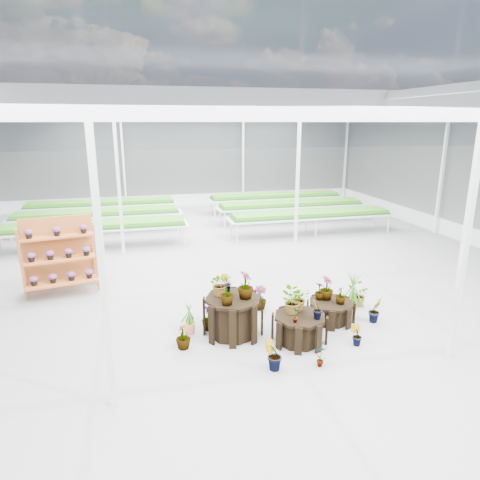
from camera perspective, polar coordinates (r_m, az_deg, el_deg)
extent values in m
plane|color=gray|center=(11.09, 0.16, -6.79)|extent=(24.00, 24.00, 0.00)
cylinder|color=black|center=(8.80, -0.92, -10.11)|extent=(1.42, 1.42, 0.80)
cylinder|color=black|center=(8.66, 7.91, -11.61)|extent=(1.38, 1.38, 0.56)
cylinder|color=black|center=(9.64, 11.98, -9.26)|extent=(1.31, 1.31, 0.45)
imported|color=#34781D|center=(8.66, -2.64, -5.86)|extent=(0.49, 0.44, 0.50)
imported|color=#34781D|center=(8.50, 0.73, -6.01)|extent=(0.38, 0.38, 0.57)
imported|color=#34781D|center=(8.84, -1.90, -5.77)|extent=(0.26, 0.24, 0.39)
imported|color=#34781D|center=(8.24, -1.75, -7.03)|extent=(0.36, 0.36, 0.49)
imported|color=#34781D|center=(8.51, 6.82, -8.10)|extent=(0.60, 0.61, 0.51)
imported|color=#34781D|center=(8.35, 10.24, -9.11)|extent=(0.29, 0.28, 0.41)
imported|color=#34781D|center=(8.69, 7.91, -7.70)|extent=(0.53, 0.50, 0.49)
imported|color=#34781D|center=(8.19, 7.43, -9.84)|extent=(0.19, 0.20, 0.32)
imported|color=#34781D|center=(9.53, 10.61, -6.69)|extent=(0.30, 0.30, 0.39)
imported|color=#34781D|center=(9.41, 13.30, -7.16)|extent=(0.31, 0.31, 0.40)
imported|color=#34781D|center=(9.55, 11.49, -6.28)|extent=(0.41, 0.41, 0.52)
imported|color=#34781D|center=(8.43, -7.59, -12.58)|extent=(0.40, 0.40, 0.51)
imported|color=#34781D|center=(9.07, -4.23, -10.33)|extent=(0.35, 0.35, 0.52)
imported|color=#34781D|center=(7.71, 4.42, -15.07)|extent=(0.35, 0.29, 0.58)
imported|color=#34781D|center=(7.96, 10.71, -14.95)|extent=(0.23, 0.17, 0.41)
imported|color=#34781D|center=(8.79, 15.23, -12.14)|extent=(0.27, 0.29, 0.42)
imported|color=#34781D|center=(9.81, 17.54, -8.90)|extent=(0.38, 0.35, 0.54)
imported|color=#34781D|center=(10.51, 15.34, -7.04)|extent=(0.66, 0.65, 0.55)
imported|color=#34781D|center=(10.20, 10.90, -7.69)|extent=(0.31, 0.31, 0.48)
imported|color=#34781D|center=(9.96, 2.65, -7.71)|extent=(0.41, 0.41, 0.56)
imported|color=#34781D|center=(9.45, -3.61, -8.74)|extent=(0.39, 0.31, 0.66)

